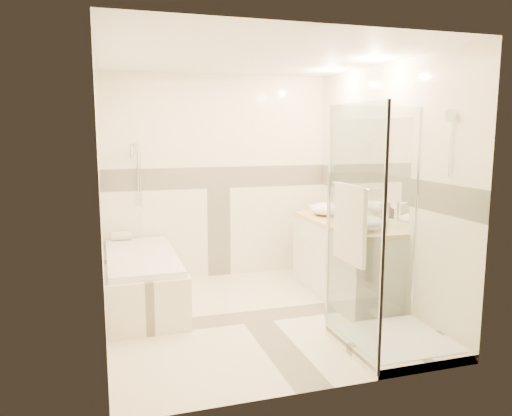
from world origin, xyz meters
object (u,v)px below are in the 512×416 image
object	(u,v)px
vanity	(343,259)
vessel_sink_far	(367,223)
shower_enclosure	(382,289)
amenity_bottle_a	(344,214)
bathtub	(142,277)
vessel_sink_near	(327,209)
amenity_bottle_b	(342,213)

from	to	relation	value
vanity	vessel_sink_far	world-z (taller)	vessel_sink_far
shower_enclosure	vanity	bearing A→B (deg)	77.03
amenity_bottle_a	bathtub	bearing A→B (deg)	170.20
vessel_sink_far	amenity_bottle_a	distance (m)	0.51
vanity	shower_enclosure	world-z (taller)	shower_enclosure
vessel_sink_near	amenity_bottle_b	size ratio (longest dim) A/B	2.28
amenity_bottle_a	vanity	bearing A→B (deg)	41.95
shower_enclosure	amenity_bottle_b	size ratio (longest dim) A/B	12.01
vessel_sink_near	amenity_bottle_a	world-z (taller)	amenity_bottle_a
bathtub	amenity_bottle_b	bearing A→B (deg)	-8.62
bathtub	vessel_sink_far	world-z (taller)	vessel_sink_far
bathtub	amenity_bottle_a	size ratio (longest dim) A/B	9.76
vanity	vessel_sink_near	distance (m)	0.65
bathtub	amenity_bottle_a	distance (m)	2.25
vessel_sink_near	amenity_bottle_b	world-z (taller)	amenity_bottle_b
vanity	vessel_sink_near	bearing A→B (deg)	92.78
shower_enclosure	vessel_sink_far	xyz separation A→B (m)	(0.27, 0.75, 0.42)
bathtub	amenity_bottle_a	bearing A→B (deg)	-9.80
bathtub	amenity_bottle_b	size ratio (longest dim) A/B	10.01
shower_enclosure	vessel_sink_near	size ratio (longest dim) A/B	5.27
vessel_sink_near	amenity_bottle_a	size ratio (longest dim) A/B	2.22
vessel_sink_far	amenity_bottle_b	size ratio (longest dim) A/B	2.12
vessel_sink_near	vanity	bearing A→B (deg)	-87.22
shower_enclosure	amenity_bottle_a	size ratio (longest dim) A/B	11.71
vanity	amenity_bottle_b	size ratio (longest dim) A/B	9.54
vessel_sink_near	amenity_bottle_a	bearing A→B (deg)	-90.00
bathtub	amenity_bottle_a	world-z (taller)	amenity_bottle_a
shower_enclosure	amenity_bottle_b	world-z (taller)	shower_enclosure
vessel_sink_near	vessel_sink_far	bearing A→B (deg)	-90.00
vanity	amenity_bottle_a	size ratio (longest dim) A/B	9.30
shower_enclosure	vessel_sink_near	xyz separation A→B (m)	(0.27, 1.68, 0.42)
vessel_sink_far	vanity	bearing A→B (deg)	87.82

